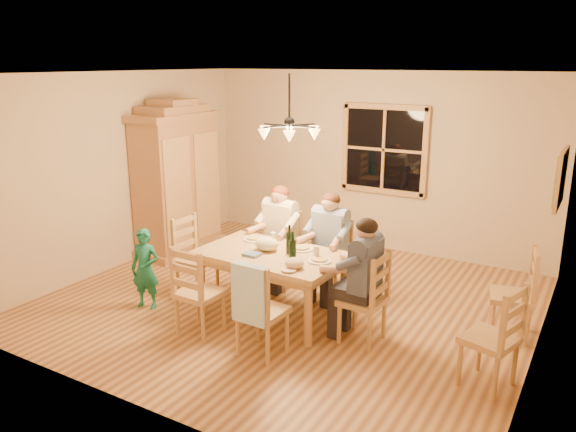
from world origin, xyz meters
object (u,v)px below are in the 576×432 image
Objects in this scene: chair_end_left at (197,271)px; chair_spare_back at (510,309)px; armoire at (177,183)px; chair_far_left at (280,264)px; dining_table at (272,261)px; child at (145,269)px; chair_end_right at (362,314)px; adult_slate_man at (364,265)px; chair_spare_front at (488,355)px; chandelier at (289,131)px; wine_bottle_b at (293,247)px; chair_near_right at (262,325)px; chair_far_right at (329,275)px; adult_woman at (279,224)px; wine_bottle_a at (289,239)px; chair_near_left at (200,306)px; adult_plaid_man at (330,233)px.

chair_end_left is 3.64m from chair_spare_back.
armoire reaches higher than chair_far_left.
child is (-1.40, -0.56, -0.17)m from dining_table.
adult_slate_man reaches higher than chair_end_right.
chair_end_right is at bearing 97.00° from chair_spare_front.
chandelier is 1.33m from wine_bottle_b.
chandelier reaches higher than chair_near_right.
chair_far_right is at bearing -9.72° from armoire.
chair_spare_front is (1.30, -0.21, -0.54)m from adult_slate_man.
chair_end_right is 1.80m from adult_woman.
chair_spare_back is at bearing 18.59° from wine_bottle_a.
adult_plaid_man is at bearing 64.80° from chair_near_left.
chandelier is 1.33m from adult_plaid_man.
chair_far_right reaches higher than child.
chair_end_left is (1.31, -1.19, -0.75)m from armoire.
chair_near_right is (0.37, -0.78, -0.35)m from dining_table.
child is (-1.75, -1.32, -0.36)m from adult_plaid_man.
chair_near_left is 1.13× the size of adult_slate_man.
adult_plaid_man is at bearing 21.90° from child.
child is at bearing 175.27° from chair_near_right.
chair_near_left is 0.81m from chair_near_right.
dining_table is at bearing -26.77° from armoire.
chair_end_left and chair_spare_back have the same top height.
child is at bearing -59.90° from armoire.
chandelier reaches higher than chair_end_left.
chair_near_left is 1.72m from chair_end_right.
wine_bottle_b reaches higher than chair_spare_back.
wine_bottle_a is 0.33× the size of chair_spare_front.
chair_end_right is 1.32m from chair_spare_front.
adult_woman is at bearing 37.60° from child.
adult_woman is at bearing 128.28° from wine_bottle_a.
chandelier is 0.88× the size of adult_slate_man.
chair_near_left and chair_spare_front have the same top height.
adult_plaid_man is (1.47, 0.71, 0.54)m from chair_end_left.
chair_near_left is 3.00× the size of wine_bottle_a.
chair_spare_back is at bearing -4.65° from armoire.
child is (-1.77, 0.22, 0.18)m from chair_near_right.
chair_end_right is at bearing 26.57° from chair_near_left.
wine_bottle_b reaches higher than chair_near_right.
dining_table is 2.47m from chair_spare_front.
adult_slate_man is at bearing -3.54° from child.
chandelier reaches higher than armoire.
chair_spare_back is (2.25, 0.76, -0.62)m from wine_bottle_a.
adult_slate_man is at bearing 6.03° from wine_bottle_b.
chair_far_left reaches higher than dining_table.
adult_slate_man reaches higher than chair_near_right.
chair_far_left is at bearing -0.00° from chair_far_right.
wine_bottle_a is at bearing 93.75° from chair_end_left.
chandelier is 2.17m from chair_near_left.
chair_near_left is 1.03× the size of child.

